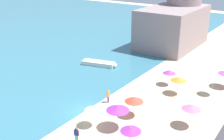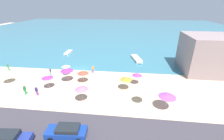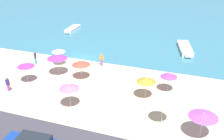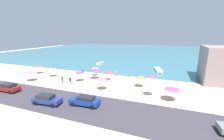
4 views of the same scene
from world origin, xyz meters
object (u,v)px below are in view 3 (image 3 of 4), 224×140
(beach_umbrella_0, at_px, (203,115))
(beach_umbrella_10, at_px, (57,57))
(beach_umbrella_6, at_px, (58,51))
(bather_0, at_px, (8,84))
(beach_umbrella_3, at_px, (26,65))
(beach_umbrella_11, at_px, (146,80))
(beach_umbrella_9, at_px, (163,101))
(beach_umbrella_4, at_px, (169,75))
(bather_2, at_px, (35,57))
(beach_umbrella_8, at_px, (81,63))
(beach_umbrella_2, at_px, (69,87))
(skiff_nearshore, at_px, (72,29))
(bather_4, at_px, (101,59))
(skiff_offshore, at_px, (185,48))

(beach_umbrella_0, distance_m, beach_umbrella_10, 18.19)
(beach_umbrella_6, bearing_deg, bather_0, -103.91)
(beach_umbrella_3, bearing_deg, beach_umbrella_11, 4.63)
(beach_umbrella_0, xyz_separation_m, beach_umbrella_9, (-3.41, 0.83, 0.14))
(beach_umbrella_0, height_order, bather_0, beach_umbrella_0)
(beach_umbrella_4, distance_m, bather_2, 17.64)
(beach_umbrella_4, bearing_deg, beach_umbrella_8, -178.06)
(beach_umbrella_2, xyz_separation_m, beach_umbrella_8, (-1.55, 5.95, -0.20))
(beach_umbrella_6, bearing_deg, skiff_nearshore, 110.26)
(beach_umbrella_6, bearing_deg, bather_2, -169.77)
(beach_umbrella_2, height_order, bather_4, beach_umbrella_2)
(bather_0, bearing_deg, bather_2, 100.22)
(beach_umbrella_0, distance_m, beach_umbrella_9, 3.51)
(beach_umbrella_2, relative_size, beach_umbrella_8, 1.06)
(beach_umbrella_8, height_order, beach_umbrella_11, beach_umbrella_11)
(beach_umbrella_9, height_order, skiff_nearshore, beach_umbrella_9)
(beach_umbrella_3, relative_size, bather_4, 1.44)
(beach_umbrella_8, relative_size, bather_2, 1.40)
(beach_umbrella_0, bearing_deg, beach_umbrella_6, 153.98)
(beach_umbrella_9, distance_m, bather_0, 16.72)
(beach_umbrella_6, bearing_deg, bather_4, 18.69)
(beach_umbrella_2, height_order, beach_umbrella_8, beach_umbrella_2)
(skiff_nearshore, bearing_deg, beach_umbrella_4, -39.61)
(beach_umbrella_6, distance_m, skiff_offshore, 18.32)
(bather_2, bearing_deg, beach_umbrella_0, -21.18)
(skiff_nearshore, bearing_deg, beach_umbrella_11, -46.19)
(skiff_nearshore, bearing_deg, beach_umbrella_3, -78.20)
(beach_umbrella_0, relative_size, beach_umbrella_11, 0.99)
(beach_umbrella_4, xyz_separation_m, beach_umbrella_9, (0.40, -5.94, 0.31))
(beach_umbrella_9, bearing_deg, beach_umbrella_0, -13.63)
(beach_umbrella_3, xyz_separation_m, bather_2, (-2.07, 4.75, -1.22))
(beach_umbrella_4, distance_m, beach_umbrella_8, 10.05)
(beach_umbrella_0, bearing_deg, beach_umbrella_10, 159.06)
(bather_4, bearing_deg, beach_umbrella_9, -45.64)
(bather_0, bearing_deg, beach_umbrella_6, 76.09)
(beach_umbrella_11, bearing_deg, beach_umbrella_8, 167.38)
(skiff_nearshore, bearing_deg, beach_umbrella_9, -47.95)
(beach_umbrella_9, bearing_deg, beach_umbrella_11, 121.97)
(beach_umbrella_0, relative_size, bather_2, 1.41)
(beach_umbrella_6, relative_size, beach_umbrella_11, 0.97)
(bather_2, height_order, skiff_nearshore, bather_2)
(beach_umbrella_0, xyz_separation_m, skiff_nearshore, (-23.34, 22.93, -1.84))
(beach_umbrella_0, bearing_deg, bather_4, 140.73)
(beach_umbrella_9, height_order, bather_4, beach_umbrella_9)
(beach_umbrella_11, bearing_deg, skiff_offshore, 80.74)
(beach_umbrella_8, height_order, beach_umbrella_10, beach_umbrella_10)
(beach_umbrella_3, height_order, beach_umbrella_8, beach_umbrella_3)
(bather_4, bearing_deg, beach_umbrella_2, -86.24)
(skiff_offshore, bearing_deg, beach_umbrella_9, -90.19)
(beach_umbrella_0, xyz_separation_m, bather_2, (-21.36, 8.28, -1.19))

